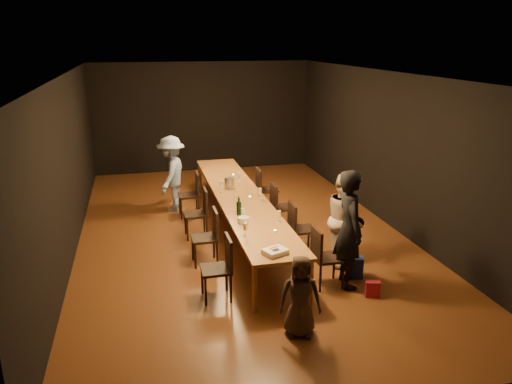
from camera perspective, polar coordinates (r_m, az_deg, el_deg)
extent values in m
plane|color=#422710|center=(9.69, -1.81, -4.66)|extent=(10.00, 10.00, 0.00)
cube|color=black|center=(14.08, -6.06, 8.51)|extent=(6.00, 0.04, 3.00)
cube|color=black|center=(4.71, 10.69, -9.69)|extent=(6.00, 0.04, 3.00)
cube|color=black|center=(9.14, -20.67, 2.75)|extent=(0.04, 10.00, 3.00)
cube|color=black|center=(10.25, 14.82, 4.77)|extent=(0.04, 10.00, 3.00)
cube|color=silver|center=(9.01, -1.99, 13.34)|extent=(6.00, 10.00, 0.04)
cube|color=brown|center=(9.44, -1.85, -0.57)|extent=(0.90, 6.00, 0.05)
cylinder|color=brown|center=(6.89, -0.15, -11.00)|extent=(0.08, 0.08, 0.70)
cylinder|color=brown|center=(7.10, 6.25, -10.22)|extent=(0.08, 0.08, 0.70)
cylinder|color=brown|center=(12.23, -6.43, 1.66)|extent=(0.08, 0.08, 0.70)
cylinder|color=brown|center=(12.35, -2.75, 1.90)|extent=(0.08, 0.08, 0.70)
imported|color=black|center=(7.52, 10.64, -4.19)|extent=(0.49, 0.70, 1.81)
imported|color=beige|center=(8.31, 10.13, -3.04)|extent=(0.79, 0.89, 1.54)
imported|color=#7F98C5|center=(10.86, -9.61, 2.07)|extent=(0.94, 1.20, 1.63)
imported|color=#3F2F23|center=(6.36, 5.07, -11.77)|extent=(0.59, 0.45, 1.07)
cube|color=#B51B36|center=(7.57, 13.18, -10.73)|extent=(0.23, 0.16, 0.24)
cube|color=#24359E|center=(8.06, 11.19, -8.41)|extent=(0.32, 0.27, 0.33)
cube|color=white|center=(6.93, 2.21, -6.83)|extent=(0.38, 0.35, 0.07)
cube|color=black|center=(6.89, 2.27, -6.64)|extent=(0.13, 0.11, 0.00)
cube|color=red|center=(6.97, 2.07, -6.35)|extent=(0.16, 0.09, 0.00)
cylinder|color=white|center=(8.03, -1.45, -3.24)|extent=(0.21, 0.21, 0.10)
cylinder|color=#ACADB1|center=(9.91, -3.06, 1.07)|extent=(0.22, 0.22, 0.21)
cylinder|color=#B2B7B2|center=(7.69, 2.19, -4.50)|extent=(0.05, 0.05, 0.03)
cylinder|color=#B2B7B2|center=(9.28, -0.70, -0.63)|extent=(0.05, 0.05, 0.03)
cylinder|color=#B2B7B2|center=(10.80, -2.61, 1.93)|extent=(0.05, 0.05, 0.03)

